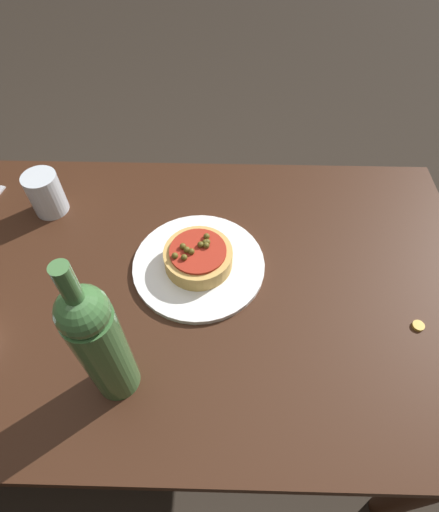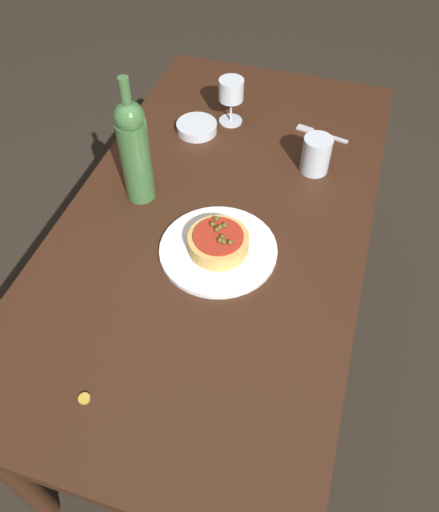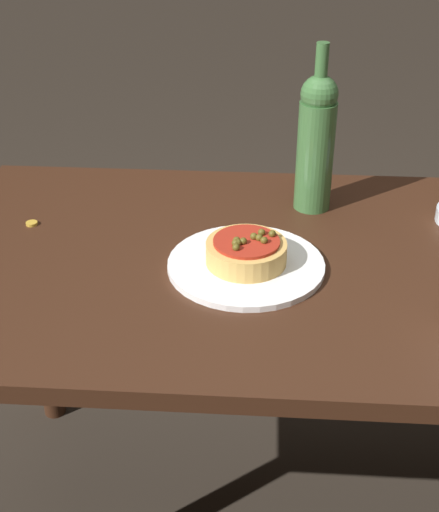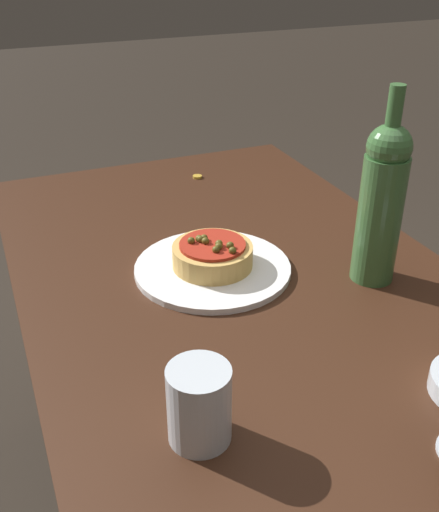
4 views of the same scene
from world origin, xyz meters
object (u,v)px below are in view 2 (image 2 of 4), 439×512
Objects in this scene: wine_bottle at (135,150)px; bottle_cap at (84,399)px; dining_table at (219,235)px; fork at (319,133)px; water_cup at (316,155)px; dinner_plate at (218,250)px; wine_glass at (231,92)px; side_bowl at (197,127)px; pizza at (218,242)px.

wine_bottle is 0.62m from bottle_cap.
wine_bottle is 14.75× the size of bottle_cap.
fork is (0.42, -0.19, 0.09)m from dining_table.
water_cup is (0.24, -0.43, -0.10)m from wine_bottle.
dinner_plate is at bearing -116.99° from wine_bottle.
wine_glass is 1.35× the size of water_cup.
wine_bottle is at bearing 63.01° from dinner_plate.
wine_glass is 0.34m from water_cup.
dining_table is 5.08× the size of dinner_plate.
water_cup is 0.18m from fork.
fork is at bearing -24.89° from dining_table.
water_cup is at bearing -100.92° from side_bowl.
side_bowl is (0.32, 0.17, 0.11)m from dining_table.
fork is at bearing -15.67° from dinner_plate.
dinner_plate is 1.96× the size of pizza.
water_cup is at bearing -20.49° from bottle_cap.
wine_glass is 1.16× the size of side_bowl.
pizza is 0.50m from side_bowl.
dinner_plate is 0.56m from wine_glass.
wine_bottle is (-0.40, 0.14, 0.05)m from wine_glass.
wine_glass is 0.30m from fork.
bottle_cap is (-1.00, 0.29, 0.00)m from fork.
wine_glass is at bearing 12.11° from dining_table.
dinner_plate is 0.83× the size of wine_bottle.
wine_glass reaches higher than pizza.
pizza is (-0.13, -0.04, 0.13)m from dining_table.
wine_glass reaches higher than dinner_plate.
side_bowl is (0.45, 0.21, 0.01)m from dinner_plate.
pizza is 6.27× the size of bottle_cap.
pizza is 0.47m from bottle_cap.
wine_bottle is at bearing 56.63° from fork.
wine_bottle reaches higher than dinner_plate.
fork is (0.42, -0.42, -0.15)m from wine_bottle.
wine_glass is 6.07× the size of bottle_cap.
side_bowl is at bearing 28.33° from dining_table.
wine_bottle is (0.00, 0.22, 0.25)m from dining_table.
water_cup reaches higher than bottle_cap.
wine_bottle reaches higher than wine_glass.
dinner_plate is (-0.13, -0.04, 0.10)m from dining_table.
wine_glass is at bearing -19.07° from wine_bottle.
dining_table is at bearing 16.66° from pizza.
dining_table is 0.38m from side_bowl.
dining_table is 62.31× the size of bottle_cap.
water_cup is (0.25, -0.21, 0.15)m from dining_table.
dinner_plate reaches higher than dining_table.
water_cup is at bearing -60.58° from wine_bottle.
dinner_plate is 2.02× the size of wine_glass.
dinner_plate is 2.33× the size of side_bowl.
pizza is at bearing -166.74° from wine_glass.
side_bowl is at bearing 4.58° from bottle_cap.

